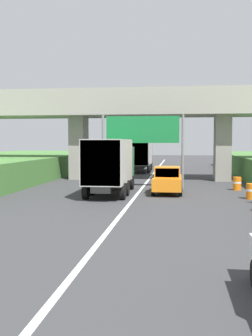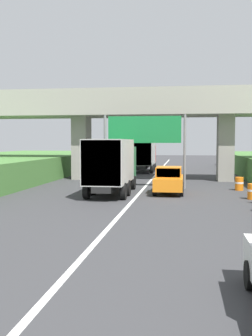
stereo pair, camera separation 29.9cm
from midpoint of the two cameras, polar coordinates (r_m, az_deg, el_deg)
lane_centre_stripe at (r=28.42m, az=1.93°, el=-2.92°), size 0.20×94.59×0.01m
overpass_bridge at (r=35.12m, az=3.03°, el=7.83°), size 40.00×4.80×7.71m
overhead_highway_sign at (r=28.73m, az=2.04°, el=4.81°), size 5.88×0.18×5.21m
truck_red at (r=44.30m, az=1.87°, el=1.96°), size 2.44×7.30×3.44m
truck_green at (r=25.17m, az=-2.52°, el=0.63°), size 2.44×7.30×3.44m
car_orange at (r=25.72m, az=5.55°, el=-1.72°), size 1.86×4.10×1.72m
construction_barrel_4 at (r=24.17m, az=16.95°, el=-3.16°), size 0.57×0.57×0.90m
construction_barrel_5 at (r=28.39m, az=15.15°, el=-2.13°), size 0.57×0.57×0.90m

